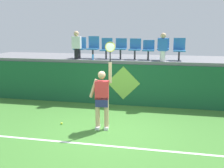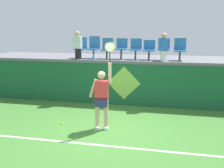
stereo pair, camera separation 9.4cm
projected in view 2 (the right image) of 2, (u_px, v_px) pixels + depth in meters
The scene contains 18 objects.
ground_plane at pixel (109, 132), 7.60m from camera, with size 40.00×40.00×0.00m, color #3D752D.
court_back_wall at pixel (126, 85), 10.13m from camera, with size 12.76×0.20×1.58m, color #195633.
spectator_platform at pixel (131, 59), 11.12m from camera, with size 12.76×2.55×0.12m, color slate.
court_baseline_stripe at pixel (101, 145), 6.71m from camera, with size 11.49×0.08×0.01m, color white.
tennis_player at pixel (102, 97), 7.62m from camera, with size 0.75×0.30×2.54m.
tennis_ball at pixel (62, 123), 8.19m from camera, with size 0.07×0.07×0.07m, color #D1E533.
water_bottle at pixel (94, 57), 10.29m from camera, with size 0.07×0.07×0.20m, color #338CE5.
stadium_chair_0 at pixel (81, 47), 10.82m from camera, with size 0.44×0.42×0.84m.
stadium_chair_1 at pixel (94, 46), 10.71m from camera, with size 0.44×0.42×0.88m.
stadium_chair_2 at pixel (107, 48), 10.60m from camera, with size 0.44×0.42×0.82m.
stadium_chair_3 at pixel (121, 47), 10.46m from camera, with size 0.44×0.42×0.81m.
stadium_chair_4 at pixel (136, 48), 10.35m from camera, with size 0.44×0.42×0.80m.
stadium_chair_5 at pixel (149, 49), 10.24m from camera, with size 0.44×0.42×0.75m.
stadium_chair_6 at pixel (164, 48), 10.12m from camera, with size 0.44×0.42×0.83m.
stadium_chair_7 at pixel (180, 48), 10.00m from camera, with size 0.44×0.42×0.84m.
spectator_0 at pixel (164, 47), 9.72m from camera, with size 0.34×0.20×1.03m.
spectator_1 at pixel (77, 44), 10.39m from camera, with size 0.34×0.20×1.09m.
wall_signage_mount at pixel (124, 105), 10.20m from camera, with size 1.27×0.01×1.51m.
Camera 2 is at (1.62, -6.97, 2.91)m, focal length 42.61 mm.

